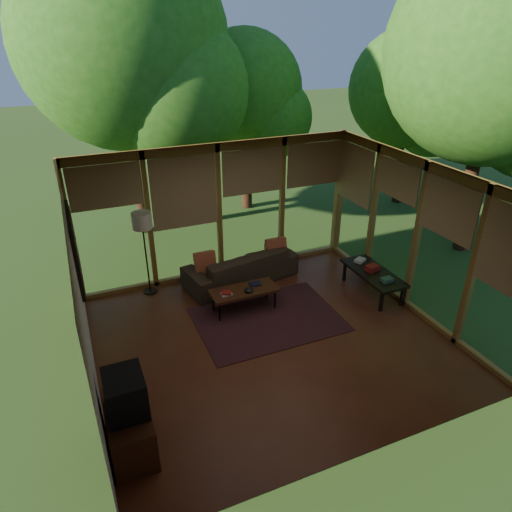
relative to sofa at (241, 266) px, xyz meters
name	(u,v)px	position (x,y,z in m)	size (l,w,h in m)	color
floor	(271,339)	(-0.25, -2.00, -0.33)	(5.50, 5.50, 0.00)	brown
ceiling	(274,182)	(-0.25, -2.00, 2.37)	(5.50, 5.50, 0.00)	white
wall_left	(82,306)	(-3.00, -2.00, 1.02)	(0.04, 5.00, 2.70)	beige
wall_front	(370,370)	(-0.25, -4.50, 1.02)	(5.50, 0.04, 2.70)	beige
window_wall_back	(219,212)	(-0.25, 0.50, 1.02)	(5.50, 0.12, 2.70)	olive
window_wall_right	(417,238)	(2.50, -2.00, 1.02)	(0.12, 5.00, 2.70)	olive
exterior_lawn	(377,165)	(7.75, 6.00, -0.34)	(40.00, 40.00, 0.00)	#2E531F
tree_nw	(123,43)	(-1.31, 3.35, 3.97)	(4.51, 4.51, 6.56)	#331D12
tree_ne	(245,90)	(1.69, 3.95, 2.82)	(2.93, 2.93, 4.63)	#331D12
tree_se	(499,51)	(5.09, -0.59, 3.86)	(4.35, 4.35, 6.37)	#331D12
tree_far	(407,89)	(5.72, 2.56, 2.80)	(3.06, 3.06, 4.67)	#331D12
rug	(268,319)	(-0.07, -1.47, -0.32)	(2.47, 1.75, 0.01)	maroon
sofa	(241,266)	(0.00, 0.00, 0.00)	(2.26, 0.88, 0.66)	#3A2B1D
pillow_left	(205,263)	(-0.75, -0.05, 0.25)	(0.41, 0.14, 0.41)	maroon
pillow_right	(276,249)	(0.75, -0.05, 0.26)	(0.42, 0.14, 0.42)	maroon
ct_book_lower	(226,294)	(-0.68, -1.06, 0.11)	(0.19, 0.14, 0.03)	beige
ct_book_upper	(226,293)	(-0.68, -1.06, 0.14)	(0.18, 0.13, 0.03)	maroon
ct_book_side	(255,284)	(-0.08, -0.93, 0.11)	(0.20, 0.15, 0.03)	black
ct_bowl	(249,290)	(-0.28, -1.11, 0.13)	(0.16, 0.16, 0.07)	black
media_cabinet	(130,428)	(-2.72, -3.28, -0.03)	(0.50, 1.00, 0.60)	#4D2515
television	(125,394)	(-2.70, -3.28, 0.52)	(0.45, 0.55, 0.50)	black
console_book_a	(387,280)	(2.15, -1.82, 0.16)	(0.20, 0.15, 0.07)	#365E4A
console_book_b	(372,268)	(2.15, -1.37, 0.18)	(0.24, 0.17, 0.11)	maroon
console_book_c	(360,260)	(2.15, -0.97, 0.15)	(0.21, 0.15, 0.06)	beige
floor_lamp	(142,225)	(-1.79, 0.27, 1.08)	(0.36, 0.36, 1.65)	black
coffee_table	(244,291)	(-0.33, -1.01, 0.06)	(1.20, 0.50, 0.43)	#4D2515
side_console	(373,274)	(2.15, -1.42, 0.08)	(0.60, 1.40, 0.46)	black
wall_painting	(75,249)	(-2.96, -0.60, 1.22)	(0.06, 1.35, 1.15)	black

